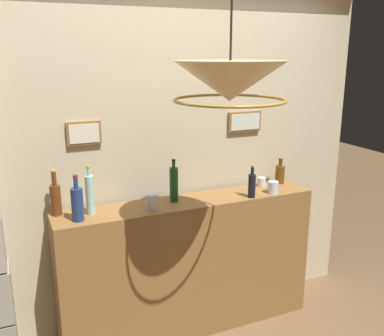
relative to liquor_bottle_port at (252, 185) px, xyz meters
The scene contains 12 objects.
panelled_rear_partition 0.62m from the liquor_bottle_port, 141.10° to the left, with size 3.02×0.15×2.59m.
bar_shelf_unit 0.75m from the liquor_bottle_port, 165.34° to the left, with size 1.88×0.33×1.02m, color olive.
liquor_bottle_port is the anchor object (origin of this frame).
liquor_bottle_rye 1.13m from the liquor_bottle_port, behind, with size 0.06×0.06×0.32m.
liquor_bottle_whiskey 0.56m from the liquor_bottle_port, 165.02° to the left, with size 0.06×0.06×0.30m.
liquor_bottle_vermouth 0.44m from the liquor_bottle_port, 28.21° to the left, with size 0.07×0.07×0.20m.
liquor_bottle_mezcal 1.22m from the liquor_bottle_port, behind, with size 0.07×0.07×0.29m.
liquor_bottle_sherry 1.34m from the liquor_bottle_port, behind, with size 0.07×0.07×0.30m.
glass_tumbler_rocks 0.75m from the liquor_bottle_port, behind, with size 0.07×0.07×0.11m.
glass_tumbler_highball 0.29m from the liquor_bottle_port, 42.72° to the left, with size 0.07×0.07×0.07m.
glass_tumbler_shot 0.20m from the liquor_bottle_port, ahead, with size 0.08×0.08×0.09m.
pendant_lamp 1.02m from the liquor_bottle_port, 133.70° to the right, with size 0.60×0.60×0.53m.
Camera 1 is at (-1.13, -1.76, 2.03)m, focal length 40.18 mm.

